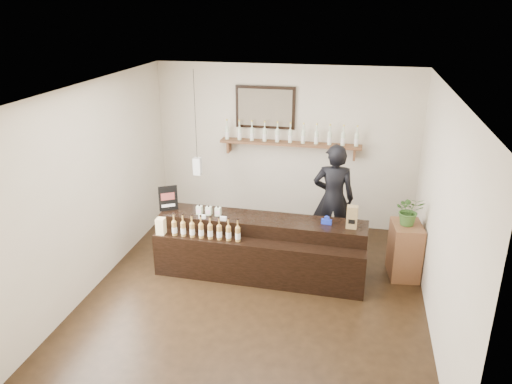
{
  "coord_description": "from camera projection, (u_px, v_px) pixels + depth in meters",
  "views": [
    {
      "loc": [
        1.22,
        -5.74,
        3.77
      ],
      "look_at": [
        -0.14,
        0.7,
        1.23
      ],
      "focal_mm": 35.0,
      "sensor_mm": 36.0,
      "label": 1
    }
  ],
  "objects": [
    {
      "name": "tape_dispenser",
      "position": [
        327.0,
        221.0,
        6.97
      ],
      "size": [
        0.15,
        0.07,
        0.12
      ],
      "color": "#172AA7",
      "rests_on": "counter"
    },
    {
      "name": "back_wall_decor",
      "position": [
        276.0,
        128.0,
        8.4
      ],
      "size": [
        2.66,
        0.96,
        1.69
      ],
      "color": "brown",
      "rests_on": "ground"
    },
    {
      "name": "paper_bag",
      "position": [
        352.0,
        217.0,
        6.81
      ],
      "size": [
        0.15,
        0.12,
        0.32
      ],
      "color": "olive",
      "rests_on": "counter"
    },
    {
      "name": "room_shell",
      "position": [
        255.0,
        177.0,
        6.22
      ],
      "size": [
        5.0,
        5.0,
        5.0
      ],
      "color": "beige",
      "rests_on": "ground"
    },
    {
      "name": "shopkeeper",
      "position": [
        334.0,
        192.0,
        7.72
      ],
      "size": [
        0.75,
        0.52,
        1.99
      ],
      "primitive_type": "imported",
      "rotation": [
        0.0,
        0.0,
        3.2
      ],
      "color": "black",
      "rests_on": "ground"
    },
    {
      "name": "ground",
      "position": [
        255.0,
        294.0,
        6.84
      ],
      "size": [
        5.0,
        5.0,
        0.0
      ],
      "primitive_type": "plane",
      "color": "black",
      "rests_on": "ground"
    },
    {
      "name": "counter",
      "position": [
        260.0,
        249.0,
        7.24
      ],
      "size": [
        3.02,
        0.88,
        0.99
      ],
      "color": "black",
      "rests_on": "ground"
    },
    {
      "name": "side_cabinet",
      "position": [
        405.0,
        250.0,
        7.18
      ],
      "size": [
        0.47,
        0.6,
        0.81
      ],
      "color": "brown",
      "rests_on": "ground"
    },
    {
      "name": "potted_plant",
      "position": [
        410.0,
        210.0,
        6.96
      ],
      "size": [
        0.42,
        0.38,
        0.44
      ],
      "primitive_type": "imported",
      "rotation": [
        0.0,
        0.0,
        0.1
      ],
      "color": "#396227",
      "rests_on": "side_cabinet"
    },
    {
      "name": "promo_sign",
      "position": [
        168.0,
        198.0,
        7.37
      ],
      "size": [
        0.25,
        0.16,
        0.39
      ],
      "color": "black",
      "rests_on": "counter"
    }
  ]
}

